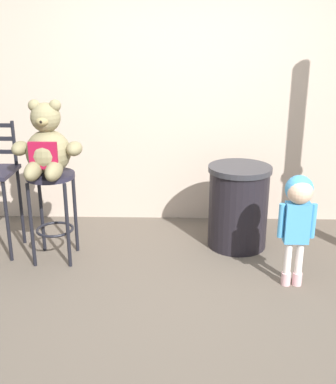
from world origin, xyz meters
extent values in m
plane|color=brown|center=(0.00, 0.00, 0.00)|extent=(24.00, 24.00, 0.00)
cube|color=#BAA694|center=(0.00, 1.87, 1.58)|extent=(6.23, 0.30, 3.17)
cylinder|color=#211F2E|center=(-1.17, 0.72, 0.78)|extent=(0.42, 0.42, 0.04)
cylinder|color=black|center=(-1.32, 0.57, 0.38)|extent=(0.03, 0.03, 0.76)
cylinder|color=black|center=(-1.01, 0.57, 0.38)|extent=(0.03, 0.03, 0.76)
cylinder|color=black|center=(-1.32, 0.88, 0.38)|extent=(0.03, 0.03, 0.76)
cylinder|color=black|center=(-1.01, 0.88, 0.38)|extent=(0.03, 0.03, 0.76)
torus|color=black|center=(-1.17, 0.72, 0.28)|extent=(0.34, 0.34, 0.02)
sphere|color=#7D7451|center=(-1.17, 0.72, 0.99)|extent=(0.38, 0.38, 0.38)
cube|color=maroon|center=(-1.17, 0.57, 1.00)|extent=(0.23, 0.03, 0.23)
sphere|color=#7D7451|center=(-1.17, 0.72, 1.29)|extent=(0.25, 0.25, 0.25)
ellipsoid|color=olive|center=(-1.17, 0.62, 1.27)|extent=(0.10, 0.08, 0.07)
sphere|color=black|center=(-1.17, 0.59, 1.27)|extent=(0.03, 0.03, 0.03)
sphere|color=#7D7451|center=(-1.25, 0.72, 1.38)|extent=(0.10, 0.10, 0.10)
sphere|color=#7D7451|center=(-1.08, 0.72, 1.38)|extent=(0.10, 0.10, 0.10)
ellipsoid|color=#7D7451|center=(-1.39, 0.69, 1.03)|extent=(0.13, 0.21, 0.12)
ellipsoid|color=#7D7451|center=(-0.94, 0.69, 1.03)|extent=(0.13, 0.21, 0.12)
ellipsoid|color=#7D7451|center=(-1.25, 0.54, 0.88)|extent=(0.13, 0.32, 0.15)
ellipsoid|color=#7D7451|center=(-1.08, 0.54, 0.88)|extent=(0.13, 0.32, 0.15)
cylinder|color=beige|center=(0.82, 0.30, 0.05)|extent=(0.08, 0.08, 0.11)
cylinder|color=silver|center=(0.82, 0.30, 0.24)|extent=(0.06, 0.06, 0.28)
cylinder|color=beige|center=(0.91, 0.30, 0.05)|extent=(0.08, 0.08, 0.11)
cylinder|color=silver|center=(0.91, 0.30, 0.24)|extent=(0.06, 0.06, 0.28)
cube|color=#4394CB|center=(0.87, 0.30, 0.55)|extent=(0.19, 0.11, 0.33)
cylinder|color=#4394CB|center=(0.74, 0.30, 0.56)|extent=(0.05, 0.05, 0.28)
cylinder|color=#4394CB|center=(0.99, 0.30, 0.56)|extent=(0.05, 0.05, 0.28)
sphere|color=#D8B293|center=(0.87, 0.30, 0.81)|extent=(0.20, 0.20, 0.20)
sphere|color=#4190C6|center=(0.87, 0.32, 0.82)|extent=(0.22, 0.22, 0.22)
cylinder|color=black|center=(0.50, 1.04, 0.37)|extent=(0.55, 0.55, 0.74)
cylinder|color=#2D2D33|center=(0.50, 1.04, 0.76)|extent=(0.59, 0.59, 0.05)
cylinder|color=black|center=(-1.56, 0.66, 0.38)|extent=(0.03, 0.03, 0.76)
cylinder|color=black|center=(-1.56, 1.03, 0.38)|extent=(0.03, 0.03, 0.76)
cylinder|color=black|center=(-1.56, 1.03, 0.99)|extent=(0.03, 0.03, 0.41)
camera|label=1|loc=(-0.04, -3.15, 1.98)|focal=44.36mm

